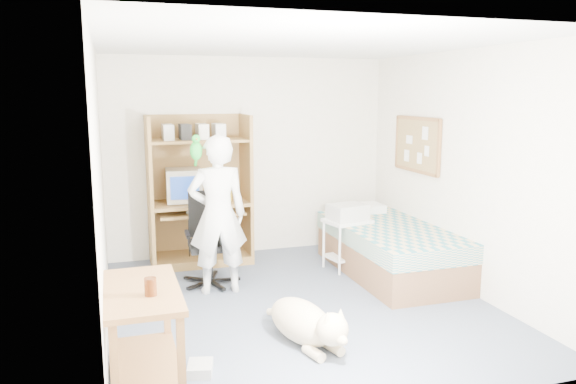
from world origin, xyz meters
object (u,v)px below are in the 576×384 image
at_px(office_chair, 209,252).
at_px(printer_cart, 347,236).
at_px(computer_hutch, 199,196).
at_px(side_desk, 143,324).
at_px(dog, 306,322).
at_px(person, 218,215).
at_px(bed, 389,249).

bearing_deg(office_chair, printer_cart, 3.22).
height_order(computer_hutch, side_desk, computer_hutch).
relative_size(side_desk, printer_cart, 1.68).
distance_m(office_chair, dog, 1.82).
height_order(office_chair, dog, office_chair).
xyz_separation_m(person, printer_cart, (1.59, 0.32, -0.43)).
xyz_separation_m(bed, person, (-1.98, -0.01, 0.54)).
bearing_deg(bed, side_desk, -147.50).
xyz_separation_m(side_desk, printer_cart, (2.46, 2.13, -0.10)).
distance_m(bed, person, 2.06).
height_order(side_desk, person, person).
xyz_separation_m(office_chair, printer_cart, (1.64, 0.02, 0.04)).
relative_size(computer_hutch, dog, 1.62).
distance_m(computer_hutch, person, 1.13).
bearing_deg(side_desk, computer_hutch, 73.86).
relative_size(office_chair, dog, 0.89).
distance_m(bed, printer_cart, 0.51).
height_order(bed, side_desk, side_desk).
xyz_separation_m(dog, printer_cart, (1.14, 1.77, 0.21)).
bearing_deg(person, side_desk, 66.96).
distance_m(dog, printer_cart, 2.11).
relative_size(side_desk, dog, 0.90).
bearing_deg(computer_hutch, bed, -29.29).
bearing_deg(bed, person, -179.80).
bearing_deg(office_chair, computer_hutch, 90.30).
relative_size(person, dog, 1.48).
height_order(side_desk, office_chair, office_chair).
height_order(office_chair, person, person).
distance_m(computer_hutch, side_desk, 3.08).
distance_m(side_desk, printer_cart, 3.26).
xyz_separation_m(office_chair, dog, (0.50, -1.75, -0.17)).
relative_size(office_chair, person, 0.60).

